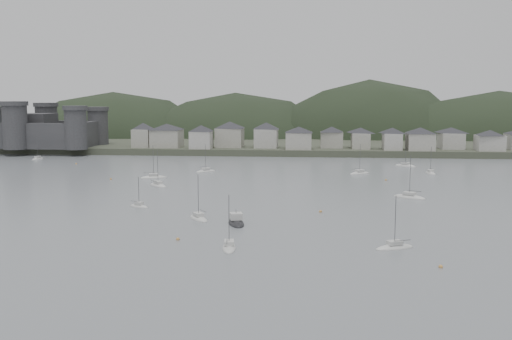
# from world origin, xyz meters

# --- Properties ---
(ground) EXTENTS (900.00, 900.00, 0.00)m
(ground) POSITION_xyz_m (0.00, 0.00, 0.00)
(ground) COLOR slate
(ground) RESTS_ON ground
(far_shore_land) EXTENTS (900.00, 250.00, 3.00)m
(far_shore_land) POSITION_xyz_m (0.00, 295.00, 1.50)
(far_shore_land) COLOR #383D2D
(far_shore_land) RESTS_ON ground
(forested_ridge) EXTENTS (851.55, 103.94, 102.57)m
(forested_ridge) POSITION_xyz_m (4.83, 269.40, -11.28)
(forested_ridge) COLOR black
(forested_ridge) RESTS_ON ground
(castle) EXTENTS (66.00, 43.00, 20.00)m
(castle) POSITION_xyz_m (-120.00, 179.80, 10.96)
(castle) COLOR #373639
(castle) RESTS_ON far_shore_land
(waterfront_town) EXTENTS (451.48, 28.46, 12.92)m
(waterfront_town) POSITION_xyz_m (50.59, 183.34, 8.66)
(waterfront_town) COLOR #9A988D
(waterfront_town) RESTS_ON far_shore_land
(sailboat_lead) EXTENTS (9.24, 7.39, 12.46)m
(sailboat_lead) POSITION_xyz_m (42.50, 66.24, 0.17)
(sailboat_lead) COLOR silver
(sailboat_lead) RESTS_ON ground
(moored_fleet) EXTENTS (252.52, 153.08, 13.01)m
(moored_fleet) POSITION_xyz_m (-5.80, 70.78, 0.18)
(moored_fleet) COLOR silver
(moored_fleet) RESTS_ON ground
(motor_launch_far) EXTENTS (5.54, 9.51, 4.12)m
(motor_launch_far) POSITION_xyz_m (0.09, 29.89, 0.28)
(motor_launch_far) COLOR black
(motor_launch_far) RESTS_ON ground
(mooring_buoys) EXTENTS (174.39, 133.76, 0.70)m
(mooring_buoys) POSITION_xyz_m (-3.70, 57.19, 0.15)
(mooring_buoys) COLOR #CC9044
(mooring_buoys) RESTS_ON ground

